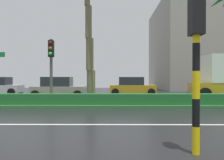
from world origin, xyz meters
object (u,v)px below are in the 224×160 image
traffic_signal_foreground (196,40)px  car_in_traffic_third (59,88)px  car_in_traffic_fourth (132,86)px  traffic_signal_median_right (51,59)px

traffic_signal_foreground → car_in_traffic_third: size_ratio=0.84×
car_in_traffic_third → car_in_traffic_fourth: (6.25, 3.00, 0.00)m
traffic_signal_foreground → car_in_traffic_third: 14.54m
traffic_signal_foreground → car_in_traffic_third: bearing=-64.3°
traffic_signal_median_right → car_in_traffic_third: size_ratio=0.87×
car_in_traffic_third → traffic_signal_foreground: bearing=-64.3°
traffic_signal_foreground → car_in_traffic_fourth: size_ratio=0.84×
traffic_signal_median_right → car_in_traffic_third: 5.65m
traffic_signal_median_right → car_in_traffic_fourth: (5.35, 8.25, -1.89)m
traffic_signal_foreground → car_in_traffic_fourth: bearing=-89.9°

